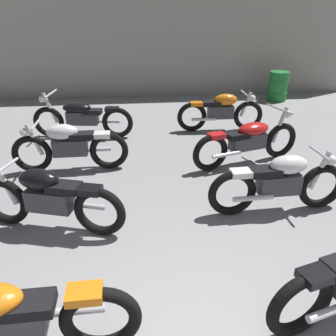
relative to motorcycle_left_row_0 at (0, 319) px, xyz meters
name	(u,v)px	position (x,y,z in m)	size (l,w,h in m)	color
back_wall	(146,35)	(1.54, 8.73, 1.35)	(13.07, 0.24, 3.60)	#9E998E
motorcycle_left_row_0	(0,319)	(0.00, 0.00, 0.00)	(2.17, 0.68, 0.97)	black
motorcycle_left_row_1	(49,198)	(-0.01, 1.79, 0.01)	(1.92, 0.71, 0.88)	black
motorcycle_left_row_2	(69,146)	(-0.03, 3.51, 0.01)	(1.97, 0.48, 0.88)	black
motorcycle_left_row_3	(82,117)	(-0.03, 5.15, 0.00)	(2.17, 0.68, 0.97)	black
motorcycle_right_row_1	(280,182)	(3.03, 1.91, 0.01)	(1.97, 0.48, 0.88)	black
motorcycle_right_row_2	(248,140)	(3.10, 3.47, 0.00)	(2.11, 0.89, 0.97)	black
motorcycle_right_row_3	(221,111)	(3.05, 5.27, 0.01)	(1.97, 0.48, 0.88)	black
oil_drum	(278,86)	(5.38, 7.72, -0.03)	(0.59, 0.59, 0.85)	#1E722D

